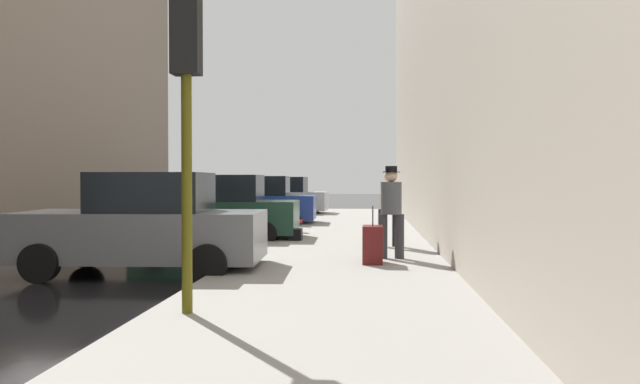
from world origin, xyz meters
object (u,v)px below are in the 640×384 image
object	(u,v)px
parked_silver_sedan	(282,198)
traffic_light	(187,83)
parked_dark_green_sedan	(219,211)
pedestrian_with_beanie	(391,207)
parked_gray_coupe	(144,226)
duffel_bag	(295,234)
fire_hydrant	(295,220)
parked_blue_sedan	(257,203)
pedestrian_in_tan_coat	(389,204)
rolling_suitcase	(373,244)

from	to	relation	value
parked_silver_sedan	traffic_light	distance (m)	21.41
parked_dark_green_sedan	pedestrian_with_beanie	bearing A→B (deg)	-43.08
parked_gray_coupe	duffel_bag	size ratio (longest dim) A/B	9.70
fire_hydrant	pedestrian_with_beanie	world-z (taller)	pedestrian_with_beanie
parked_gray_coupe	traffic_light	xyz separation A→B (m)	(1.85, -3.68, 1.91)
duffel_bag	fire_hydrant	bearing A→B (deg)	96.91
parked_silver_sedan	fire_hydrant	size ratio (longest dim) A/B	6.06
pedestrian_with_beanie	parked_blue_sedan	bearing A→B (deg)	114.09
parked_blue_sedan	fire_hydrant	distance (m)	4.26
parked_blue_sedan	parked_gray_coupe	bearing A→B (deg)	-90.00
parked_dark_green_sedan	traffic_light	bearing A→B (deg)	-78.59
pedestrian_with_beanie	pedestrian_in_tan_coat	size ratio (longest dim) A/B	1.04
traffic_light	duffel_bag	world-z (taller)	traffic_light
fire_hydrant	rolling_suitcase	world-z (taller)	rolling_suitcase
parked_dark_green_sedan	parked_silver_sedan	distance (m)	12.06
parked_dark_green_sedan	fire_hydrant	distance (m)	2.58
parked_blue_sedan	duffel_bag	distance (m)	6.61
pedestrian_with_beanie	parked_dark_green_sedan	bearing A→B (deg)	136.92
parked_gray_coupe	pedestrian_with_beanie	xyz separation A→B (m)	(4.35, 1.43, 0.29)
parked_gray_coupe	pedestrian_with_beanie	size ratio (longest dim) A/B	2.40
parked_blue_sedan	rolling_suitcase	xyz separation A→B (m)	(3.99, -10.47, -0.36)
pedestrian_with_beanie	parked_gray_coupe	bearing A→B (deg)	-161.78
traffic_light	pedestrian_in_tan_coat	distance (m)	7.83
parked_silver_sedan	pedestrian_with_beanie	bearing A→B (deg)	-74.90
pedestrian_with_beanie	rolling_suitcase	xyz separation A→B (m)	(-0.36, -0.74, -0.65)
parked_gray_coupe	parked_dark_green_sedan	size ratio (longest dim) A/B	1.00
parked_dark_green_sedan	fire_hydrant	size ratio (longest dim) A/B	6.03
parked_dark_green_sedan	pedestrian_in_tan_coat	xyz separation A→B (m)	(4.39, -1.96, 0.26)
parked_gray_coupe	duffel_bag	xyz separation A→B (m)	(2.09, 4.92, -0.56)
parked_silver_sedan	duffel_bag	xyz separation A→B (m)	(2.09, -12.65, -0.56)
parked_dark_green_sedan	fire_hydrant	world-z (taller)	parked_dark_green_sedan
pedestrian_with_beanie	pedestrian_in_tan_coat	world-z (taller)	pedestrian_with_beanie
parked_silver_sedan	pedestrian_in_tan_coat	size ratio (longest dim) A/B	2.50
parked_gray_coupe	pedestrian_in_tan_coat	xyz separation A→B (m)	(4.39, 3.54, 0.26)
parked_gray_coupe	fire_hydrant	size ratio (longest dim) A/B	6.06
fire_hydrant	rolling_suitcase	xyz separation A→B (m)	(2.19, -6.62, -0.01)
pedestrian_with_beanie	rolling_suitcase	distance (m)	1.05
traffic_light	parked_gray_coupe	bearing A→B (deg)	116.72
parked_blue_sedan	pedestrian_in_tan_coat	world-z (taller)	pedestrian_in_tan_coat
pedestrian_in_tan_coat	pedestrian_with_beanie	bearing A→B (deg)	-91.01
rolling_suitcase	duffel_bag	size ratio (longest dim) A/B	2.36
parked_gray_coupe	pedestrian_with_beanie	distance (m)	4.59
rolling_suitcase	parked_gray_coupe	bearing A→B (deg)	-170.16
parked_blue_sedan	fire_hydrant	size ratio (longest dim) A/B	6.03
pedestrian_with_beanie	traffic_light	bearing A→B (deg)	-116.03
pedestrian_with_beanie	duffel_bag	bearing A→B (deg)	122.93
pedestrian_with_beanie	duffel_bag	size ratio (longest dim) A/B	4.04
parked_dark_green_sedan	traffic_light	xyz separation A→B (m)	(1.85, -9.19, 1.91)
parked_blue_sedan	traffic_light	distance (m)	15.08
parked_silver_sedan	pedestrian_with_beanie	xyz separation A→B (m)	(4.35, -16.13, 0.29)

